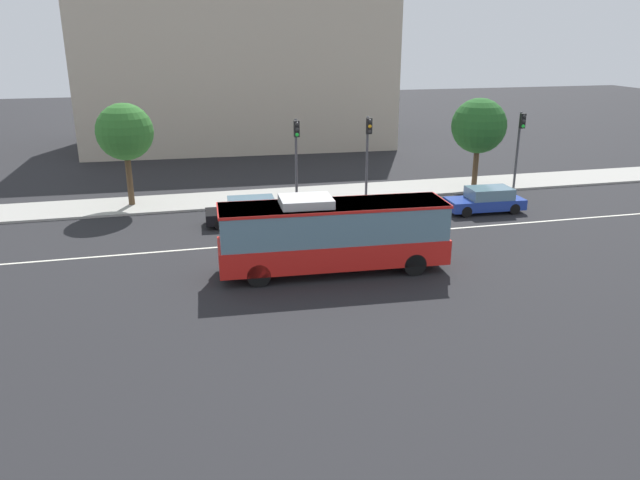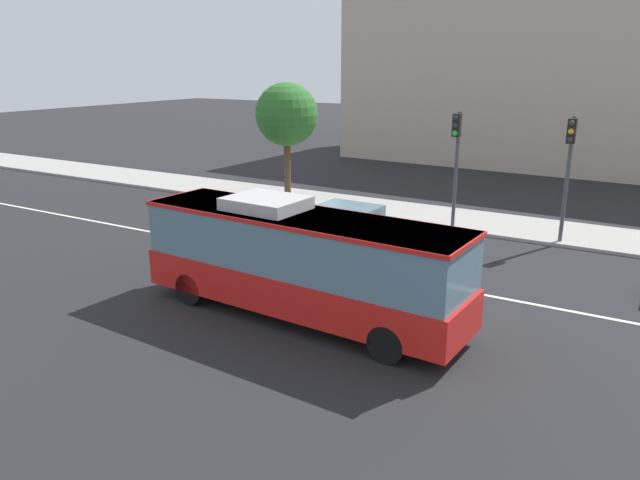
# 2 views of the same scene
# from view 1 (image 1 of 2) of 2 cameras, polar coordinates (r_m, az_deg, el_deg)

# --- Properties ---
(ground_plane) EXTENTS (160.00, 160.00, 0.00)m
(ground_plane) POSITION_cam_1_polar(r_m,az_deg,el_deg) (31.50, 1.28, 0.17)
(ground_plane) COLOR black
(sidewalk_kerb) EXTENTS (80.00, 3.99, 0.14)m
(sidewalk_kerb) POSITION_cam_1_polar(r_m,az_deg,el_deg) (39.64, -2.02, 4.20)
(sidewalk_kerb) COLOR #9E9B93
(sidewalk_kerb) RESTS_ON ground_plane
(lane_centre_line) EXTENTS (76.00, 0.16, 0.01)m
(lane_centre_line) POSITION_cam_1_polar(r_m,az_deg,el_deg) (31.50, 1.28, 0.18)
(lane_centre_line) COLOR silver
(lane_centre_line) RESTS_ON ground_plane
(transit_bus) EXTENTS (10.13, 3.06, 3.46)m
(transit_bus) POSITION_cam_1_polar(r_m,az_deg,el_deg) (26.57, 1.20, 0.70)
(transit_bus) COLOR red
(transit_bus) RESTS_ON ground_plane
(sedan_black) EXTENTS (4.58, 2.00, 1.46)m
(sedan_black) POSITION_cam_1_polar(r_m,az_deg,el_deg) (33.88, -6.71, 2.68)
(sedan_black) COLOR black
(sedan_black) RESTS_ON ground_plane
(sedan_blue) EXTENTS (4.57, 1.98, 1.46)m
(sedan_blue) POSITION_cam_1_polar(r_m,az_deg,el_deg) (37.28, 15.27, 3.63)
(sedan_blue) COLOR #1E3899
(sedan_blue) RESTS_ON ground_plane
(traffic_light_near_corner) EXTENTS (0.33, 0.62, 5.20)m
(traffic_light_near_corner) POSITION_cam_1_polar(r_m,az_deg,el_deg) (37.11, -2.22, 8.71)
(traffic_light_near_corner) COLOR #47474C
(traffic_light_near_corner) RESTS_ON ground_plane
(traffic_light_mid_block) EXTENTS (0.34, 0.62, 5.20)m
(traffic_light_mid_block) POSITION_cam_1_polar(r_m,az_deg,el_deg) (42.58, 18.18, 9.11)
(traffic_light_mid_block) COLOR #47474C
(traffic_light_mid_block) RESTS_ON ground_plane
(traffic_light_far_corner) EXTENTS (0.32, 0.62, 5.20)m
(traffic_light_far_corner) POSITION_cam_1_polar(r_m,az_deg,el_deg) (38.34, 4.51, 9.00)
(traffic_light_far_corner) COLOR #47474C
(traffic_light_far_corner) RESTS_ON ground_plane
(street_tree_kerbside_left) EXTENTS (3.34, 3.34, 6.23)m
(street_tree_kerbside_left) POSITION_cam_1_polar(r_m,az_deg,el_deg) (38.09, -17.79, 9.57)
(street_tree_kerbside_left) COLOR #4C3823
(street_tree_kerbside_left) RESTS_ON ground_plane
(street_tree_kerbside_centre) EXTENTS (3.60, 3.60, 6.06)m
(street_tree_kerbside_centre) POSITION_cam_1_polar(r_m,az_deg,el_deg) (42.09, 14.63, 10.27)
(street_tree_kerbside_centre) COLOR #4C3823
(street_tree_kerbside_centre) RESTS_ON ground_plane
(office_block_background) EXTENTS (27.82, 15.29, 13.60)m
(office_block_background) POSITION_cam_1_polar(r_m,az_deg,el_deg) (59.43, -7.78, 15.51)
(office_block_background) COLOR #B7A893
(office_block_background) RESTS_ON ground_plane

